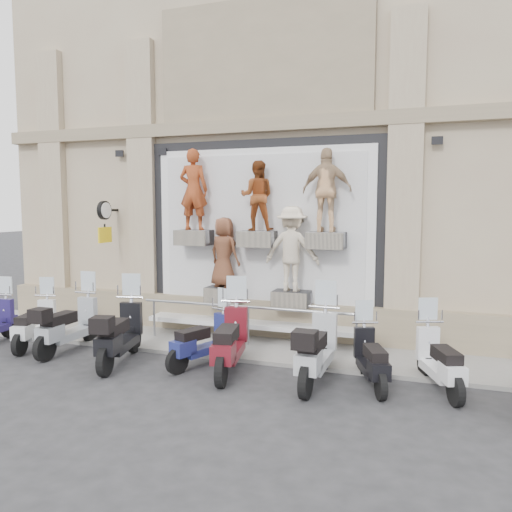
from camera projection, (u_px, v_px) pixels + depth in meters
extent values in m
plane|color=#2A2A2D|center=(210.00, 378.00, 8.86)|extent=(90.00, 90.00, 0.00)
cube|color=#989590|center=(250.00, 345.00, 10.83)|extent=(16.00, 2.20, 0.08)
cube|color=black|center=(262.00, 235.00, 11.41)|extent=(5.60, 0.10, 4.30)
cube|color=white|center=(262.00, 235.00, 11.35)|extent=(5.10, 0.06, 3.90)
cube|color=white|center=(261.00, 235.00, 11.31)|extent=(4.70, 0.04, 3.60)
cube|color=white|center=(257.00, 323.00, 11.22)|extent=(5.10, 0.75, 0.10)
cube|color=#28282B|center=(194.00, 237.00, 11.57)|extent=(0.80, 0.50, 0.35)
imported|color=#AD451E|center=(194.00, 190.00, 11.46)|extent=(0.71, 0.49, 1.85)
cube|color=#28282B|center=(257.00, 239.00, 11.07)|extent=(0.80, 0.50, 0.35)
imported|color=brown|center=(257.00, 196.00, 10.97)|extent=(0.85, 0.73, 1.54)
cube|color=#28282B|center=(326.00, 240.00, 10.56)|extent=(0.80, 0.50, 0.35)
imported|color=tan|center=(327.00, 190.00, 10.46)|extent=(1.05, 0.46, 1.77)
cube|color=#28282B|center=(224.00, 295.00, 11.46)|extent=(0.80, 0.50, 0.35)
imported|color=brown|center=(224.00, 252.00, 11.36)|extent=(0.90, 0.73, 1.60)
cube|color=#28282B|center=(292.00, 299.00, 10.93)|extent=(0.80, 0.50, 0.35)
imported|color=beige|center=(292.00, 249.00, 10.82)|extent=(1.20, 0.69, 1.85)
cube|color=black|center=(111.00, 210.00, 12.40)|extent=(0.06, 0.56, 0.06)
cylinder|color=black|center=(104.00, 210.00, 12.15)|extent=(0.10, 0.46, 0.46)
cube|color=yellow|center=(105.00, 235.00, 12.21)|extent=(0.04, 0.50, 0.38)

